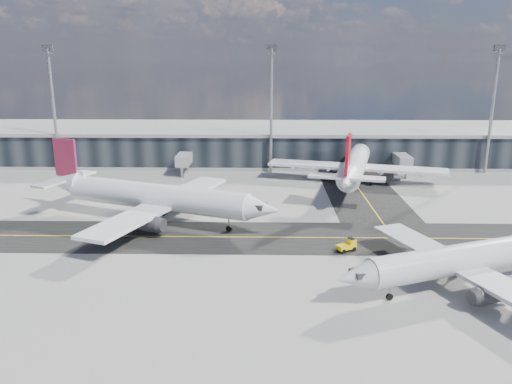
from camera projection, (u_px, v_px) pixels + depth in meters
ground at (274, 247)px, 71.09m from camera, size 300.00×300.00×0.00m
taxiway_lanes at (297, 223)px, 81.38m from camera, size 180.00×63.00×0.03m
terminal_concourse at (271, 150)px, 123.04m from camera, size 152.00×19.80×8.80m
floodlight_masts at (271, 105)px, 113.34m from camera, size 102.50×0.70×28.90m
airliner_af at (154, 197)px, 81.20m from camera, size 41.54×35.91×12.73m
airliner_redtail at (356, 164)px, 105.41m from camera, size 37.99×44.16×13.24m
airliner_near at (472, 258)px, 58.39m from camera, size 34.21×29.59×10.52m
baggage_tug at (348, 245)px, 69.50m from camera, size 3.04×2.48×1.73m
service_van at (394, 176)px, 110.83m from camera, size 2.27×4.71×1.29m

